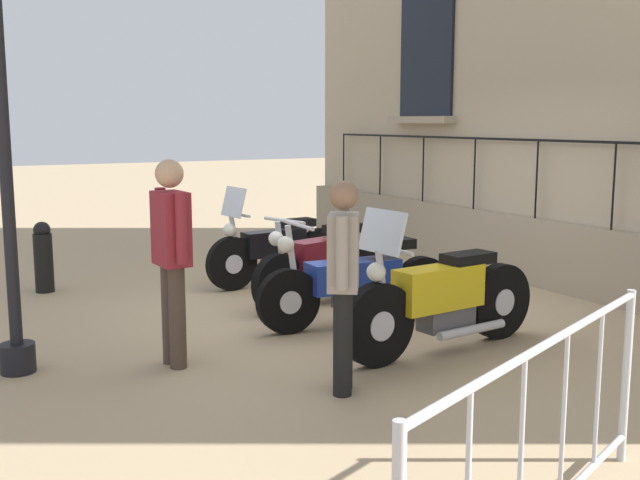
# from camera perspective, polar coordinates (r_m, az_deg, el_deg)

# --- Properties ---
(ground_plane) EXTENTS (60.00, 60.00, 0.00)m
(ground_plane) POSITION_cam_1_polar(r_m,az_deg,el_deg) (8.27, 2.85, -5.24)
(ground_plane) COLOR tan
(motorcycle_black) EXTENTS (1.95, 0.54, 1.24)m
(motorcycle_black) POSITION_cam_1_polar(r_m,az_deg,el_deg) (9.48, -3.32, -0.79)
(motorcycle_black) COLOR black
(motorcycle_black) RESTS_ON ground_plane
(motorcycle_maroon) EXTENTS (2.04, 0.80, 1.00)m
(motorcycle_maroon) POSITION_cam_1_polar(r_m,az_deg,el_deg) (8.52, 0.39, -1.87)
(motorcycle_maroon) COLOR black
(motorcycle_maroon) RESTS_ON ground_plane
(motorcycle_blue) EXTENTS (2.15, 0.70, 1.07)m
(motorcycle_blue) POSITION_cam_1_polar(r_m,az_deg,el_deg) (7.60, 2.80, -3.28)
(motorcycle_blue) COLOR black
(motorcycle_blue) RESTS_ON ground_plane
(motorcycle_yellow) EXTENTS (2.18, 0.61, 1.31)m
(motorcycle_yellow) POSITION_cam_1_polar(r_m,az_deg,el_deg) (6.77, 9.03, -4.51)
(motorcycle_yellow) COLOR black
(motorcycle_yellow) RESTS_ON ground_plane
(crowd_barrier) EXTENTS (2.35, 1.00, 1.05)m
(crowd_barrier) POSITION_cam_1_polar(r_m,az_deg,el_deg) (3.79, 16.38, -14.02)
(crowd_barrier) COLOR #B7B7BF
(crowd_barrier) RESTS_ON ground_plane
(bollard) EXTENTS (0.22, 0.22, 0.85)m
(bollard) POSITION_cam_1_polar(r_m,az_deg,el_deg) (9.61, -20.02, -1.19)
(bollard) COLOR black
(bollard) RESTS_ON ground_plane
(pedestrian_standing) EXTENTS (0.24, 0.53, 1.72)m
(pedestrian_standing) POSITION_cam_1_polar(r_m,az_deg,el_deg) (6.33, -11.05, -0.77)
(pedestrian_standing) COLOR #47382D
(pedestrian_standing) RESTS_ON ground_plane
(pedestrian_walking) EXTENTS (0.38, 0.46, 1.59)m
(pedestrian_walking) POSITION_cam_1_polar(r_m,az_deg,el_deg) (5.62, 1.76, -2.67)
(pedestrian_walking) COLOR black
(pedestrian_walking) RESTS_ON ground_plane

